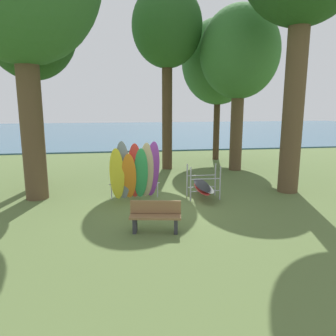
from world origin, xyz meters
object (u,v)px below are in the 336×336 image
(tree_far_left_back, at_px, (240,54))
(leaning_board_pile, at_px, (135,173))
(tree_far_right_back, at_px, (30,27))
(park_bench, at_px, (155,216))
(tree_mid_behind, at_px, (167,29))
(board_storage_rack, at_px, (203,186))
(tree_deep_back, at_px, (218,62))

(tree_far_left_back, relative_size, leaning_board_pile, 3.70)
(tree_far_left_back, xyz_separation_m, leaning_board_pile, (-5.56, -4.77, -4.85))
(tree_far_right_back, bearing_deg, park_bench, -54.82)
(tree_mid_behind, relative_size, board_storage_rack, 4.36)
(tree_far_left_back, relative_size, board_storage_rack, 3.87)
(tree_far_right_back, relative_size, park_bench, 5.94)
(tree_far_left_back, distance_m, park_bench, 10.83)
(leaning_board_pile, distance_m, board_storage_rack, 2.54)
(leaning_board_pile, bearing_deg, tree_deep_back, 55.80)
(tree_mid_behind, height_order, park_bench, tree_mid_behind)
(tree_far_left_back, relative_size, tree_deep_back, 0.98)
(board_storage_rack, xyz_separation_m, park_bench, (-2.11, -2.94, -0.02))
(tree_mid_behind, height_order, leaning_board_pile, tree_mid_behind)
(tree_mid_behind, distance_m, tree_far_right_back, 6.51)
(tree_mid_behind, xyz_separation_m, tree_far_left_back, (3.53, -0.86, -1.24))
(tree_mid_behind, xyz_separation_m, board_storage_rack, (0.45, -5.73, -6.65))
(board_storage_rack, distance_m, park_bench, 3.62)
(leaning_board_pile, bearing_deg, tree_far_right_back, 142.33)
(tree_deep_back, relative_size, leaning_board_pile, 3.78)
(tree_far_left_back, xyz_separation_m, tree_far_right_back, (-9.45, -1.77, 0.56))
(tree_deep_back, distance_m, board_storage_rack, 10.31)
(tree_far_left_back, height_order, tree_deep_back, tree_deep_back)
(tree_mid_behind, bearing_deg, leaning_board_pile, -109.85)
(leaning_board_pile, xyz_separation_m, park_bench, (0.37, -3.04, -0.58))
(tree_mid_behind, distance_m, park_bench, 11.06)
(leaning_board_pile, relative_size, board_storage_rack, 1.05)
(tree_far_right_back, distance_m, board_storage_rack, 9.27)
(park_bench, bearing_deg, tree_far_right_back, 125.18)
(tree_mid_behind, height_order, tree_far_left_back, tree_mid_behind)
(tree_far_right_back, xyz_separation_m, park_bench, (4.26, -6.04, -5.99))
(board_storage_rack, height_order, park_bench, board_storage_rack)
(tree_mid_behind, bearing_deg, park_bench, -100.87)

